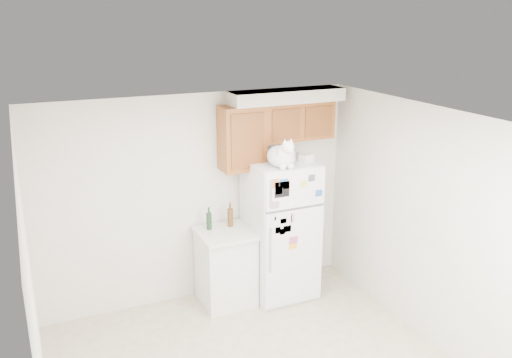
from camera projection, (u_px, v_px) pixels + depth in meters
room_shell at (272, 212)px, 4.81m from camera, size 3.84×4.04×2.52m
refrigerator at (280, 229)px, 6.55m from camera, size 0.76×0.78×1.70m
base_counter at (226, 266)px, 6.46m from camera, size 0.64×0.64×0.92m
cat at (282, 156)px, 6.03m from camera, size 0.35×0.52×0.36m
storage_box_back at (286, 155)px, 6.38m from camera, size 0.19×0.15×0.10m
storage_box_front at (306, 158)px, 6.29m from camera, size 0.18×0.16×0.09m
bottle_green at (209, 218)px, 6.34m from camera, size 0.06×0.06×0.27m
bottle_amber at (230, 214)px, 6.42m from camera, size 0.07×0.07×0.30m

